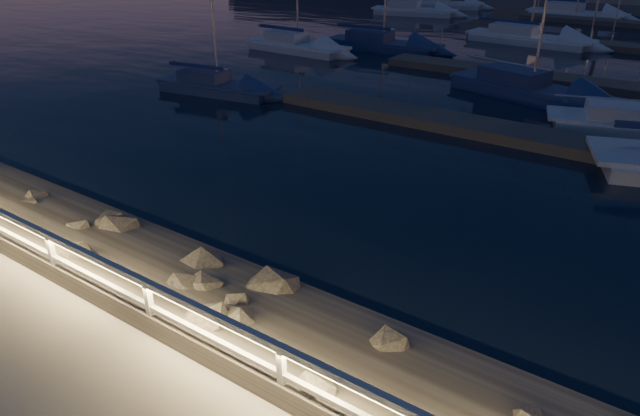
# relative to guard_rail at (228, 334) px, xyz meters

# --- Properties ---
(ground) EXTENTS (400.00, 400.00, 0.00)m
(ground) POSITION_rel_guard_rail_xyz_m (0.07, 0.00, -0.77)
(ground) COLOR gray
(ground) RESTS_ON ground
(harbor_water) EXTENTS (400.00, 440.00, 0.60)m
(harbor_water) POSITION_rel_guard_rail_xyz_m (0.07, 31.22, -1.74)
(harbor_water) COLOR black
(harbor_water) RESTS_ON ground
(guard_rail) EXTENTS (44.11, 0.12, 1.06)m
(guard_rail) POSITION_rel_guard_rail_xyz_m (0.00, 0.00, 0.00)
(guard_rail) COLOR silver
(guard_rail) RESTS_ON ground
(floating_docks) EXTENTS (22.00, 36.00, 0.40)m
(floating_docks) POSITION_rel_guard_rail_xyz_m (0.07, 32.50, -1.17)
(floating_docks) COLOR #5E554E
(floating_docks) RESTS_ON ground
(sailboat_a) EXTENTS (6.41, 2.83, 10.63)m
(sailboat_a) POSITION_rel_guard_rail_xyz_m (-14.70, 14.51, -0.97)
(sailboat_a) COLOR navy
(sailboat_a) RESTS_ON ground
(sailboat_e) EXTENTS (7.37, 2.50, 12.45)m
(sailboat_e) POSITION_rel_guard_rail_xyz_m (-18.01, 25.27, -0.93)
(sailboat_e) COLOR silver
(sailboat_e) RESTS_ON ground
(sailboat_f) EXTENTS (8.45, 4.48, 13.88)m
(sailboat_f) POSITION_rel_guard_rail_xyz_m (-2.01, 22.44, -0.92)
(sailboat_f) COLOR navy
(sailboat_f) RESTS_ON ground
(sailboat_g) EXTENTS (8.83, 3.26, 14.68)m
(sailboat_g) POSITION_rel_guard_rail_xyz_m (-6.59, 37.01, -0.93)
(sailboat_g) COLOR silver
(sailboat_g) RESTS_ON ground
(sailboat_i) EXTENTS (8.15, 3.95, 13.46)m
(sailboat_i) POSITION_rel_guard_rail_xyz_m (-20.14, 46.14, -0.90)
(sailboat_i) COLOR silver
(sailboat_i) RESTS_ON ground
(sailboat_j) EXTENTS (7.96, 2.86, 13.33)m
(sailboat_j) POSITION_rel_guard_rail_xyz_m (-13.76, 29.00, -0.93)
(sailboat_j) COLOR navy
(sailboat_j) RESTS_ON ground
(sailboat_m) EXTENTS (8.09, 4.13, 13.35)m
(sailboat_m) POSITION_rel_guard_rail_xyz_m (-20.14, 53.05, -0.91)
(sailboat_m) COLOR silver
(sailboat_m) RESTS_ON ground
(sailboat_n) EXTENTS (8.68, 2.90, 14.62)m
(sailboat_n) POSITION_rel_guard_rail_xyz_m (-7.09, 52.70, -0.90)
(sailboat_n) COLOR silver
(sailboat_n) RESTS_ON ground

